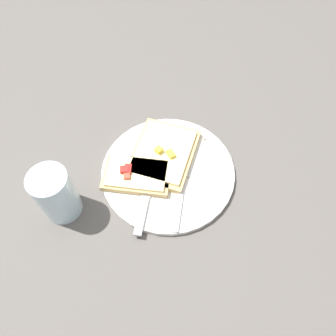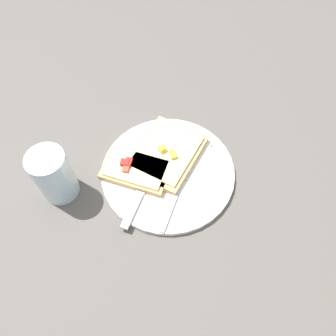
{
  "view_description": "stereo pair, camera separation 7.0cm",
  "coord_description": "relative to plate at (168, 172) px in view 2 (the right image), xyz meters",
  "views": [
    {
      "loc": [
        0.02,
        0.36,
        0.62
      ],
      "look_at": [
        0.0,
        0.0,
        0.02
      ],
      "focal_mm": 35.0,
      "sensor_mm": 36.0,
      "label": 1
    },
    {
      "loc": [
        -0.05,
        0.36,
        0.62
      ],
      "look_at": [
        0.0,
        0.0,
        0.02
      ],
      "focal_mm": 35.0,
      "sensor_mm": 36.0,
      "label": 2
    }
  ],
  "objects": [
    {
      "name": "crumb_scatter",
      "position": [
        -0.03,
        -0.05,
        0.01
      ],
      "size": [
        0.1,
        0.14,
        0.01
      ],
      "color": "tan",
      "rests_on": "plate"
    },
    {
      "name": "ground_plane",
      "position": [
        0.0,
        0.0,
        -0.01
      ],
      "size": [
        4.0,
        4.0,
        0.0
      ],
      "primitive_type": "plane",
      "color": "#56514C"
    },
    {
      "name": "knife",
      "position": [
        0.05,
        0.06,
        0.01
      ],
      "size": [
        0.06,
        0.21,
        0.01
      ],
      "rotation": [
        0.0,
        0.0,
        4.5
      ],
      "color": "#B7B7BC",
      "rests_on": "plate"
    },
    {
      "name": "pizza_slice_corner",
      "position": [
        0.07,
        0.01,
        0.02
      ],
      "size": [
        0.15,
        0.11,
        0.03
      ],
      "rotation": [
        0.0,
        0.0,
        6.11
      ],
      "color": "tan",
      "rests_on": "plate"
    },
    {
      "name": "fork",
      "position": [
        -0.03,
        0.03,
        0.01
      ],
      "size": [
        0.06,
        0.2,
        0.01
      ],
      "rotation": [
        0.0,
        0.0,
        4.51
      ],
      "color": "#B7B7BC",
      "rests_on": "plate"
    },
    {
      "name": "drinking_glass",
      "position": [
        0.22,
        0.07,
        0.05
      ],
      "size": [
        0.07,
        0.07,
        0.12
      ],
      "color": "silver",
      "rests_on": "ground"
    },
    {
      "name": "plate",
      "position": [
        0.0,
        0.0,
        0.0
      ],
      "size": [
        0.29,
        0.29,
        0.01
      ],
      "color": "silver",
      "rests_on": "ground"
    },
    {
      "name": "pizza_slice_main",
      "position": [
        0.01,
        -0.04,
        0.02
      ],
      "size": [
        0.18,
        0.2,
        0.03
      ],
      "rotation": [
        0.0,
        0.0,
        1.22
      ],
      "color": "tan",
      "rests_on": "plate"
    }
  ]
}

